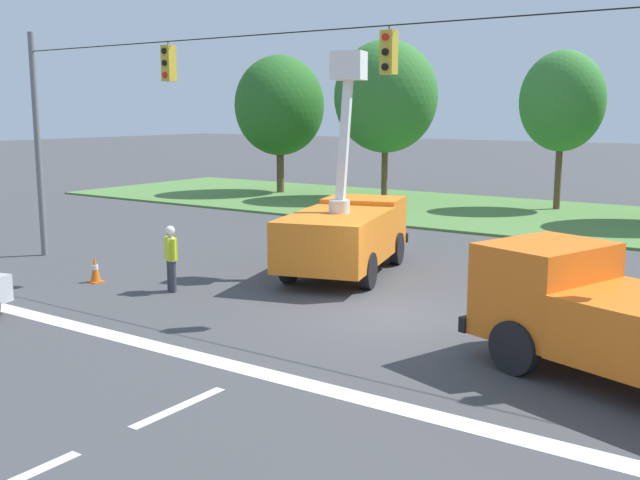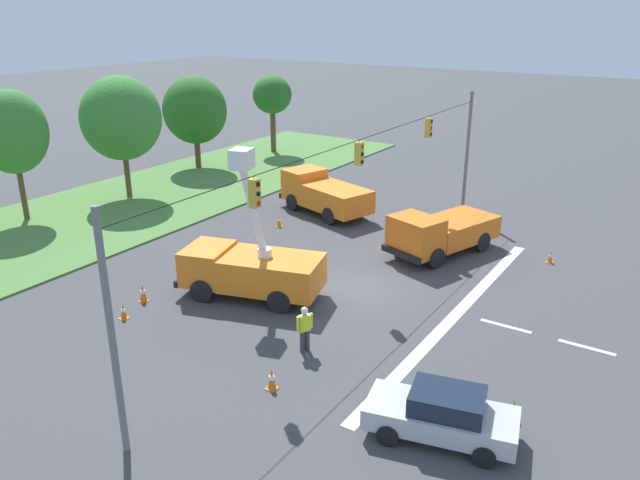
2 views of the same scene
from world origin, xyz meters
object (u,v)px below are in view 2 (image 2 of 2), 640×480
object	(u,v)px
utility_truck_bucket_lift	(251,267)
traffic_cone_lane_edge_b	(272,379)
traffic_cone_mid_left	(550,257)
traffic_cone_centre_line	(427,214)
tree_east_end	(272,95)
traffic_cone_near_bucket	(479,223)
road_worker	(305,327)
traffic_cone_foreground_right	(143,293)
traffic_cone_far_right	(513,409)
sedan_silver	(442,414)
tree_centre	(12,132)
tree_far_east	(195,110)
traffic_cone_far_left	(123,312)
utility_truck_support_far	(324,193)
utility_truck_support_near	(440,232)
traffic_cone_lane_edge_a	(279,221)
tree_east	(121,118)

from	to	relation	value
utility_truck_bucket_lift	traffic_cone_lane_edge_b	bearing A→B (deg)	-135.98
traffic_cone_mid_left	traffic_cone_centre_line	xyz separation A→B (m)	(2.85, 7.75, 0.02)
tree_east_end	traffic_cone_near_bucket	xyz separation A→B (m)	(-9.25, -21.36, -4.51)
road_worker	utility_truck_bucket_lift	bearing A→B (deg)	60.33
traffic_cone_foreground_right	traffic_cone_far_right	world-z (taller)	traffic_cone_foreground_right
sedan_silver	traffic_cone_near_bucket	xyz separation A→B (m)	(18.24, 5.32, -0.49)
tree_centre	tree_far_east	distance (m)	14.65
traffic_cone_foreground_right	traffic_cone_lane_edge_b	distance (m)	8.73
tree_east_end	utility_truck_bucket_lift	xyz separation A→B (m)	(-23.07, -16.14, -3.47)
utility_truck_bucket_lift	traffic_cone_far_left	size ratio (longest dim) A/B	10.17
utility_truck_support_far	traffic_cone_near_bucket	xyz separation A→B (m)	(2.39, -8.84, -0.92)
utility_truck_bucket_lift	traffic_cone_centre_line	size ratio (longest dim) A/B	10.25
utility_truck_bucket_lift	utility_truck_support_far	world-z (taller)	utility_truck_bucket_lift
traffic_cone_centre_line	traffic_cone_mid_left	bearing A→B (deg)	-110.17
traffic_cone_foreground_right	tree_centre	bearing A→B (deg)	74.88
tree_far_east	traffic_cone_foreground_right	size ratio (longest dim) A/B	8.71
traffic_cone_far_right	tree_far_east	bearing A→B (deg)	58.94
tree_centre	tree_east_end	size ratio (longest dim) A/B	1.17
utility_truck_support_near	traffic_cone_near_bucket	distance (m)	4.93
utility_truck_bucket_lift	traffic_cone_centre_line	bearing A→B (deg)	-8.83
utility_truck_support_near	traffic_cone_lane_edge_a	world-z (taller)	utility_truck_support_near
utility_truck_support_near	traffic_cone_far_left	bearing A→B (deg)	149.81
traffic_cone_foreground_right	traffic_cone_far_right	size ratio (longest dim) A/B	1.20
tree_east	traffic_cone_far_right	distance (m)	30.03
traffic_cone_mid_left	traffic_cone_lane_edge_b	size ratio (longest dim) A/B	0.81
tree_east	road_worker	distance (m)	23.13
traffic_cone_lane_edge_a	utility_truck_support_far	bearing A→B (deg)	-12.23
road_worker	tree_far_east	bearing A→B (deg)	50.87
utility_truck_bucket_lift	traffic_cone_centre_line	xyz separation A→B (m)	(13.65, -2.12, -1.03)
traffic_cone_foreground_right	traffic_cone_near_bucket	size ratio (longest dim) A/B	1.28
tree_east	traffic_cone_near_bucket	size ratio (longest dim) A/B	12.46
traffic_cone_lane_edge_a	tree_centre	bearing A→B (deg)	118.60
utility_truck_bucket_lift	traffic_cone_centre_line	world-z (taller)	utility_truck_bucket_lift
traffic_cone_near_bucket	traffic_cone_lane_edge_a	bearing A→B (deg)	121.61
traffic_cone_foreground_right	traffic_cone_lane_edge_b	xyz separation A→B (m)	(-2.19, -8.45, -0.03)
tree_centre	utility_truck_support_near	distance (m)	24.04
tree_east	traffic_cone_lane_edge_b	xyz separation A→B (m)	(-12.38, -20.97, -4.78)
utility_truck_support_near	traffic_cone_foreground_right	world-z (taller)	utility_truck_support_near
tree_centre	road_worker	xyz separation A→B (m)	(-3.40, -21.93, -4.16)
tree_centre	traffic_cone_far_left	distance (m)	16.12
utility_truck_support_near	sedan_silver	xyz separation A→B (m)	(-13.40, -5.69, -0.37)
tree_centre	traffic_cone_far_right	bearing A→B (deg)	-96.26
tree_east_end	utility_truck_support_near	bearing A→B (deg)	-123.88
tree_far_east	traffic_cone_far_left	xyz separation A→B (m)	(-19.90, -14.67, -4.13)
road_worker	traffic_cone_far_right	bearing A→B (deg)	-88.72
road_worker	traffic_cone_near_bucket	size ratio (longest dim) A/B	2.83
tree_far_east	traffic_cone_foreground_right	xyz separation A→B (m)	(-18.40, -14.16, -4.04)
utility_truck_support_far	traffic_cone_foreground_right	size ratio (longest dim) A/B	8.19
tree_centre	traffic_cone_far_right	world-z (taller)	tree_centre
road_worker	traffic_cone_far_left	distance (m)	7.75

